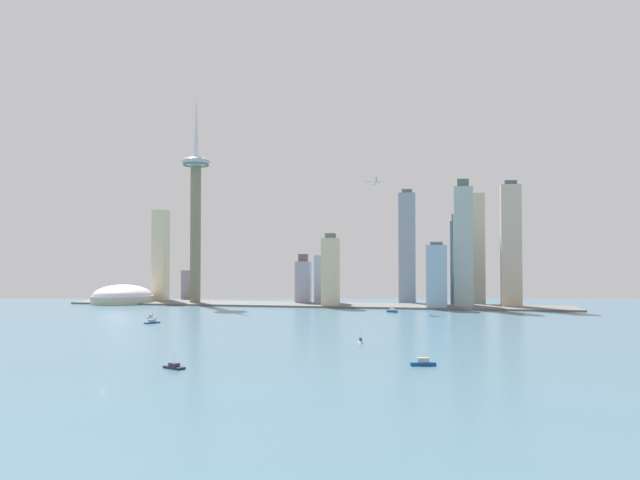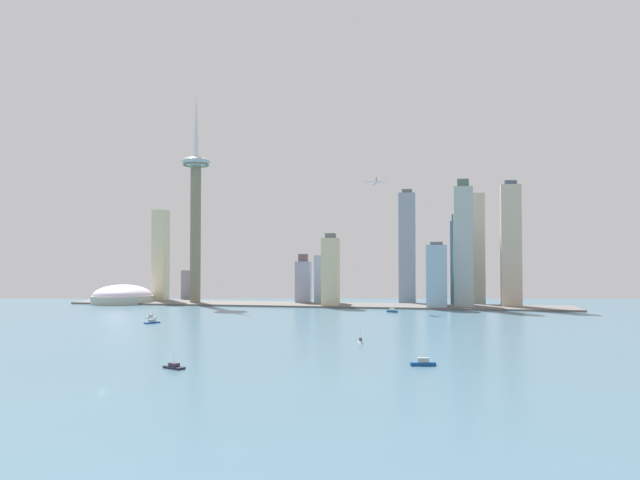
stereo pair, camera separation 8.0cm
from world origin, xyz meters
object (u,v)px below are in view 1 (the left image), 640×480
object	(u,v)px
airplane	(375,183)
boat_1	(392,311)
skyscraper_0	(303,281)
skyscraper_3	(436,276)
skyscraper_8	(511,245)
stadium_dome	(123,297)
boat_2	(174,366)
observation_tower	(196,201)
skyscraper_7	(476,249)
skyscraper_9	(331,272)
skyscraper_5	(187,284)
skyscraper_1	(161,256)
boat_0	(151,317)
boat_5	(423,363)
skyscraper_10	(454,262)
boat_3	(361,341)
skyscraper_6	(463,246)
boat_4	(152,322)
skyscraper_4	(407,247)
skyscraper_2	(325,280)

from	to	relation	value
airplane	boat_1	bearing A→B (deg)	-170.15
skyscraper_0	skyscraper_3	world-z (taller)	skyscraper_3
skyscraper_8	stadium_dome	bearing A→B (deg)	-177.33
boat_2	observation_tower	bearing A→B (deg)	-43.38
skyscraper_7	skyscraper_9	size ratio (longest dim) A/B	1.59
skyscraper_5	airplane	size ratio (longest dim) A/B	1.66
skyscraper_3	airplane	bearing A→B (deg)	-173.92
skyscraper_7	skyscraper_9	bearing A→B (deg)	-158.23
skyscraper_1	skyscraper_3	distance (m)	434.08
boat_0	boat_5	size ratio (longest dim) A/B	0.79
observation_tower	skyscraper_10	xyz separation A→B (m)	(379.46, 39.51, -90.88)
boat_3	skyscraper_9	bearing A→B (deg)	170.36
boat_5	stadium_dome	bearing A→B (deg)	-55.63
stadium_dome	boat_0	distance (m)	243.91
skyscraper_6	boat_2	xyz separation A→B (m)	(-198.99, -488.41, -83.95)
skyscraper_8	skyscraper_9	distance (m)	251.62
skyscraper_6	boat_1	world-z (taller)	skyscraper_6
skyscraper_5	boat_5	bearing A→B (deg)	-54.12
skyscraper_8	skyscraper_9	bearing A→B (deg)	-172.75
stadium_dome	skyscraper_1	bearing A→B (deg)	55.03
boat_0	boat_1	distance (m)	293.12
boat_3	boat_4	size ratio (longest dim) A/B	0.61
skyscraper_0	boat_4	world-z (taller)	skyscraper_0
skyscraper_3	skyscraper_10	bearing A→B (deg)	65.75
skyscraper_10	boat_0	size ratio (longest dim) A/B	9.97
boat_1	boat_4	distance (m)	295.77
observation_tower	boat_4	distance (m)	303.27
boat_0	boat_2	world-z (taller)	boat_0
skyscraper_7	skyscraper_6	bearing A→B (deg)	-107.72
skyscraper_8	boat_2	world-z (taller)	skyscraper_8
airplane	skyscraper_10	bearing A→B (deg)	-75.02
skyscraper_10	airplane	world-z (taller)	airplane
observation_tower	skyscraper_9	bearing A→B (deg)	-4.40
observation_tower	boat_5	world-z (taller)	observation_tower
skyscraper_9	boat_2	distance (m)	476.81
skyscraper_1	boat_3	bearing A→B (deg)	-47.44
skyscraper_10	skyscraper_4	bearing A→B (deg)	153.47
skyscraper_4	boat_5	world-z (taller)	skyscraper_4
observation_tower	boat_4	size ratio (longest dim) A/B	19.07
observation_tower	skyscraper_7	bearing A→B (deg)	9.03
skyscraper_9	boat_5	size ratio (longest dim) A/B	6.19
boat_3	boat_2	bearing A→B (deg)	-60.99
skyscraper_3	skyscraper_5	world-z (taller)	skyscraper_3
boat_2	skyscraper_0	bearing A→B (deg)	-61.11
skyscraper_7	skyscraper_8	distance (m)	66.21
skyscraper_1	observation_tower	bearing A→B (deg)	-28.27
boat_2	boat_4	distance (m)	268.99
skyscraper_8	skyscraper_9	xyz separation A→B (m)	(-246.98, -31.43, -36.47)
skyscraper_0	skyscraper_2	distance (m)	32.76
skyscraper_8	boat_0	world-z (taller)	skyscraper_8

